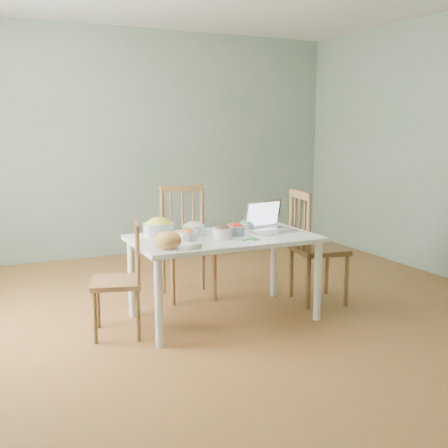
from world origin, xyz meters
name	(u,v)px	position (x,y,z in m)	size (l,w,h in m)	color
floor	(232,311)	(0.00, 0.00, 0.00)	(5.00, 5.00, 0.00)	brown
wall_back	(143,144)	(0.00, 2.50, 1.35)	(5.00, 0.00, 2.70)	slate
dining_table	(224,278)	(-0.13, -0.12, 0.34)	(1.46, 0.82, 0.69)	white
chair_far	(188,243)	(-0.18, 0.54, 0.51)	(0.45, 0.43, 1.02)	#4F2F1A
chair_left	(116,279)	(-1.01, -0.10, 0.43)	(0.38, 0.36, 0.86)	#4F2F1A
chair_right	(319,247)	(0.82, -0.07, 0.50)	(0.44, 0.42, 1.01)	#4F2F1A
bread_boule	(168,240)	(-0.69, -0.37, 0.75)	(0.20, 0.20, 0.13)	#B47D44
butter_stick	(194,247)	(-0.53, -0.46, 0.70)	(0.12, 0.04, 0.03)	beige
bowl_squash	(159,227)	(-0.60, 0.10, 0.76)	(0.25, 0.25, 0.15)	gold
bowl_carrot	(187,235)	(-0.45, -0.14, 0.73)	(0.15, 0.15, 0.09)	orange
bowl_onion	(193,228)	(-0.32, 0.05, 0.74)	(0.19, 0.19, 0.10)	beige
bowl_mushroom	(222,232)	(-0.18, -0.19, 0.74)	(0.16, 0.16, 0.10)	black
bowl_redpep	(235,229)	(-0.02, -0.10, 0.73)	(0.16, 0.16, 0.09)	red
bowl_broccoli	(246,225)	(0.16, 0.05, 0.73)	(0.13, 0.13, 0.08)	#0B470B
flatbread	(244,226)	(0.20, 0.19, 0.69)	(0.19, 0.19, 0.02)	#D7BF75
basil_bunch	(250,239)	(0.00, -0.33, 0.70)	(0.18, 0.18, 0.02)	#208324
laptop	(274,217)	(0.32, -0.12, 0.81)	(0.36, 0.30, 0.25)	silver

